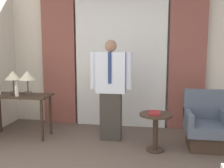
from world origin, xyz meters
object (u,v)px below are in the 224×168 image
Objects in this scene: desk at (19,102)px; person at (111,87)px; table_lamp_right at (27,77)px; book at (154,113)px; table_lamp_left at (13,76)px; armchair at (205,128)px; side_table at (155,126)px; bottle_by_lamp at (17,91)px.

person is (1.60, 0.09, 0.29)m from desk.
table_lamp_right is 2.26m from book.
table_lamp_left reaches higher than armchair.
desk is at bearing 173.33° from side_table.
bottle_by_lamp is at bearing -115.12° from table_lamp_right.
desk is 0.47m from table_lamp_left.
book is at bearing -9.58° from table_lamp_right.
desk reaches higher than side_table.
bottle_by_lamp reaches higher than book.
side_table is at bearing -26.41° from person.
table_lamp_left is 1.00× the size of table_lamp_right.
armchair is at bearing -4.10° from person.
desk is 1.94× the size of side_table.
armchair reaches higher than book.
desk is at bearing -148.80° from table_lamp_right.
table_lamp_left is 0.35m from bottle_by_lamp.
table_lamp_left is at bearing -179.65° from person.
person is 0.87m from book.
table_lamp_right is 0.71× the size of side_table.
bottle_by_lamp is (0.17, -0.20, -0.22)m from table_lamp_left.
book is (-0.02, -0.01, 0.20)m from side_table.
book is at bearing -161.18° from armchair.
bottle_by_lamp reaches higher than side_table.
person is at bearing 3.28° from desk.
desk is 2.33m from book.
side_table is at bearing -9.15° from table_lamp_right.
table_lamp_right is at bearing 64.88° from bottle_by_lamp.
side_table is at bearing -161.53° from armchair.
table_lamp_right is at bearing 170.85° from side_table.
book is (2.18, -0.37, -0.46)m from table_lamp_right.
desk is 1.63m from person.
bottle_by_lamp is 0.38× the size of side_table.
table_lamp_left is at bearing 178.28° from armchair.
table_lamp_right reaches higher than book.
table_lamp_right is at bearing 0.00° from table_lamp_left.
table_lamp_left is at bearing 130.61° from bottle_by_lamp.
book is (-0.79, -0.27, 0.27)m from armchair.
desk is 0.66× the size of person.
table_lamp_left and table_lamp_right have the same top height.
bottle_by_lamp is at bearing -49.39° from table_lamp_left.
person reaches higher than desk.
bottle_by_lamp is at bearing 175.84° from book.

